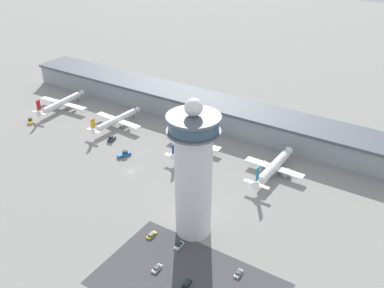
{
  "coord_description": "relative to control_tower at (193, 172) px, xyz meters",
  "views": [
    {
      "loc": [
        121.42,
        -134.2,
        116.1
      ],
      "look_at": [
        16.95,
        29.96,
        6.36
      ],
      "focal_mm": 40.0,
      "sensor_mm": 36.0,
      "label": 1
    }
  ],
  "objects": [
    {
      "name": "service_truck_catering",
      "position": [
        -135.45,
        29.39,
        -27.38
      ],
      "size": [
        5.79,
        5.37,
        2.66
      ],
      "color": "black",
      "rests_on": "ground"
    },
    {
      "name": "parking_lot_surface",
      "position": [
        13.55,
        -25.1,
        -28.29
      ],
      "size": [
        64.0,
        40.0,
        0.01
      ],
      "primitive_type": "cube",
      "color": "#424247",
      "rests_on": "ground"
    },
    {
      "name": "car_blue_compact",
      "position": [
        0.37,
        -25.35,
        -27.74
      ],
      "size": [
        1.85,
        4.42,
        1.44
      ],
      "color": "black",
      "rests_on": "ground"
    },
    {
      "name": "car_white_wagon",
      "position": [
        26.45,
        -11.59,
        -27.76
      ],
      "size": [
        1.84,
        4.3,
        1.4
      ],
      "color": "black",
      "rests_on": "ground"
    },
    {
      "name": "car_maroon_suv",
      "position": [
        0.43,
        -11.14,
        -27.74
      ],
      "size": [
        1.93,
        4.75,
        1.43
      ],
      "color": "black",
      "rests_on": "ground"
    },
    {
      "name": "ground_plane",
      "position": [
        -49.68,
        20.44,
        -28.3
      ],
      "size": [
        1000.0,
        1000.0,
        0.0
      ],
      "primitive_type": "plane",
      "color": "gray"
    },
    {
      "name": "service_truck_baggage",
      "position": [
        -61.8,
        29.74,
        -27.2
      ],
      "size": [
        4.94,
        7.55,
        3.16
      ],
      "color": "black",
      "rests_on": "ground"
    },
    {
      "name": "terminal_building",
      "position": [
        -49.68,
        90.44,
        -21.19
      ],
      "size": [
        264.92,
        25.0,
        14.04
      ],
      "color": "#9399A3",
      "rests_on": "ground"
    },
    {
      "name": "airplane_gate_delta",
      "position": [
        10.98,
        55.72,
        -24.19
      ],
      "size": [
        30.34,
        38.66,
        13.74
      ],
      "color": "white",
      "rests_on": "ground"
    },
    {
      "name": "car_grey_coupe",
      "position": [
        13.57,
        -25.68,
        -27.75
      ],
      "size": [
        1.91,
        4.24,
        1.41
      ],
      "color": "black",
      "rests_on": "ground"
    },
    {
      "name": "airplane_gate_alpha",
      "position": [
        -134.3,
        54.0,
        -23.98
      ],
      "size": [
        37.28,
        39.08,
        12.95
      ],
      "color": "white",
      "rests_on": "ground"
    },
    {
      "name": "control_tower",
      "position": [
        0.0,
        0.0,
        0.0
      ],
      "size": [
        19.82,
        19.82,
        58.05
      ],
      "color": "silver",
      "rests_on": "ground"
    },
    {
      "name": "airplane_gate_charlie",
      "position": [
        -36.07,
        56.1,
        -24.25
      ],
      "size": [
        32.33,
        38.48,
        11.54
      ],
      "color": "white",
      "rests_on": "ground"
    },
    {
      "name": "service_truck_fuel",
      "position": [
        -78.99,
        39.02,
        -27.21
      ],
      "size": [
        3.47,
        5.91,
        3.11
      ],
      "color": "black",
      "rests_on": "ground"
    },
    {
      "name": "car_yellow_taxi",
      "position": [
        -12.13,
        -12.11,
        -27.78
      ],
      "size": [
        1.9,
        4.76,
        1.36
      ],
      "color": "black",
      "rests_on": "ground"
    },
    {
      "name": "airplane_gate_bravo",
      "position": [
        -87.88,
        53.87,
        -23.91
      ],
      "size": [
        33.46,
        37.98,
        11.86
      ],
      "color": "white",
      "rests_on": "ground"
    }
  ]
}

